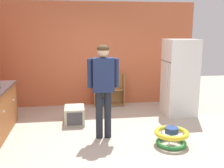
% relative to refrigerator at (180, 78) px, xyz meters
% --- Properties ---
extents(ground_plane, '(12.00, 12.00, 0.00)m').
position_rel_refrigerator_xyz_m(ground_plane, '(-1.83, -1.17, -0.89)').
color(ground_plane, beige).
rests_on(ground_plane, ground).
extents(back_wall, '(5.20, 0.06, 2.70)m').
position_rel_refrigerator_xyz_m(back_wall, '(-1.83, 1.16, 0.46)').
color(back_wall, '#CA6640').
rests_on(back_wall, ground).
extents(refrigerator, '(0.73, 0.68, 1.78)m').
position_rel_refrigerator_xyz_m(refrigerator, '(0.00, 0.00, 0.00)').
color(refrigerator, white).
rests_on(refrigerator, ground).
extents(bookshelf, '(0.80, 0.28, 0.85)m').
position_rel_refrigerator_xyz_m(bookshelf, '(-1.60, 0.98, -0.52)').
color(bookshelf, '#B07B48').
rests_on(bookshelf, ground).
extents(standing_person, '(0.57, 0.22, 1.74)m').
position_rel_refrigerator_xyz_m(standing_person, '(-1.93, -1.13, 0.16)').
color(standing_person, '#21262F').
rests_on(standing_person, ground).
extents(baby_walker, '(0.60, 0.60, 0.32)m').
position_rel_refrigerator_xyz_m(baby_walker, '(-0.78, -1.63, -0.73)').
color(baby_walker, '#2D8D40').
rests_on(baby_walker, ground).
extents(pet_carrier, '(0.42, 0.55, 0.36)m').
position_rel_refrigerator_xyz_m(pet_carrier, '(-2.46, -0.27, -0.71)').
color(pet_carrier, beige).
rests_on(pet_carrier, ground).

